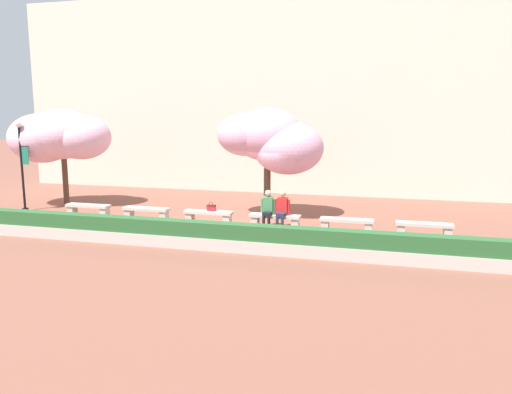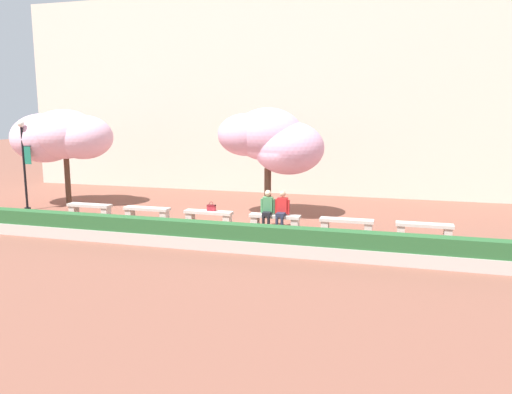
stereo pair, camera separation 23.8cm
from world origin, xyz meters
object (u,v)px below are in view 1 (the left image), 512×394
at_px(stone_bench_west_end, 88,208).
at_px(cherry_tree_secondary, 60,137).
at_px(stone_bench_near_west, 146,212).
at_px(cherry_tree_main, 272,140).
at_px(stone_bench_east_end, 347,223).
at_px(stone_bench_near_east, 275,219).
at_px(person_seated_right, 282,208).
at_px(stone_bench_center, 208,215).
at_px(handbag, 211,207).
at_px(stone_bench_far_east, 424,227).
at_px(lamp_post_with_banner, 21,157).
at_px(person_seated_left, 268,207).

relative_size(stone_bench_west_end, cherry_tree_secondary, 0.41).
bearing_deg(stone_bench_near_west, cherry_tree_main, 22.10).
bearing_deg(stone_bench_near_west, stone_bench_east_end, 0.00).
relative_size(stone_bench_near_east, person_seated_right, 1.37).
bearing_deg(stone_bench_center, handbag, 14.45).
bearing_deg(stone_bench_west_end, stone_bench_east_end, 0.00).
xyz_separation_m(stone_bench_east_end, stone_bench_far_east, (2.44, 0.00, 0.00)).
height_order(person_seated_right, lamp_post_with_banner, lamp_post_with_banner).
relative_size(person_seated_left, cherry_tree_secondary, 0.30).
height_order(stone_bench_center, lamp_post_with_banner, lamp_post_with_banner).
relative_size(stone_bench_west_end, stone_bench_near_west, 1.00).
height_order(stone_bench_west_end, handbag, handbag).
xyz_separation_m(stone_bench_near_west, stone_bench_east_end, (7.33, 0.00, 0.00)).
bearing_deg(cherry_tree_secondary, lamp_post_with_banner, -118.38).
bearing_deg(stone_bench_west_end, cherry_tree_main, 14.56).
xyz_separation_m(stone_bench_near_east, cherry_tree_secondary, (-9.57, 1.60, 2.62)).
distance_m(stone_bench_far_east, person_seated_left, 5.15).
xyz_separation_m(stone_bench_center, cherry_tree_secondary, (-7.13, 1.60, 2.62)).
height_order(stone_bench_near_east, person_seated_right, person_seated_right).
distance_m(stone_bench_west_end, person_seated_right, 7.59).
distance_m(stone_bench_west_end, lamp_post_with_banner, 3.56).
distance_m(stone_bench_center, cherry_tree_main, 3.66).
relative_size(person_seated_left, person_seated_right, 1.00).
height_order(stone_bench_near_west, person_seated_right, person_seated_right).
bearing_deg(stone_bench_far_east, stone_bench_east_end, 180.00).
bearing_deg(stone_bench_west_end, stone_bench_center, 0.00).
distance_m(person_seated_left, handbag, 2.09).
distance_m(stone_bench_east_end, lamp_post_with_banner, 12.92).
distance_m(stone_bench_west_end, stone_bench_near_east, 7.33).
bearing_deg(stone_bench_near_east, cherry_tree_main, 107.24).
bearing_deg(cherry_tree_main, stone_bench_far_east, -17.97).
xyz_separation_m(stone_bench_near_west, stone_bench_far_east, (9.77, 0.00, 0.00)).
distance_m(stone_bench_far_east, cherry_tree_secondary, 14.78).
distance_m(stone_bench_near_east, person_seated_left, 0.47).
distance_m(stone_bench_center, handbag, 0.30).
relative_size(person_seated_right, cherry_tree_secondary, 0.30).
bearing_deg(cherry_tree_main, person_seated_left, -80.73).
bearing_deg(handbag, stone_bench_near_west, -179.40).
distance_m(stone_bench_near_west, stone_bench_near_east, 4.89).
relative_size(stone_bench_near_west, stone_bench_near_east, 1.00).
height_order(stone_bench_near_east, lamp_post_with_banner, lamp_post_with_banner).
bearing_deg(cherry_tree_main, handbag, -135.94).
distance_m(stone_bench_center, lamp_post_with_banner, 8.12).
height_order(stone_bench_near_west, stone_bench_center, same).
relative_size(person_seated_right, lamp_post_with_banner, 0.36).
bearing_deg(person_seated_right, stone_bench_far_east, 0.66).
bearing_deg(stone_bench_east_end, person_seated_right, -178.60).
height_order(person_seated_right, handbag, person_seated_right).
height_order(person_seated_left, cherry_tree_secondary, cherry_tree_secondary).
relative_size(person_seated_left, lamp_post_with_banner, 0.36).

